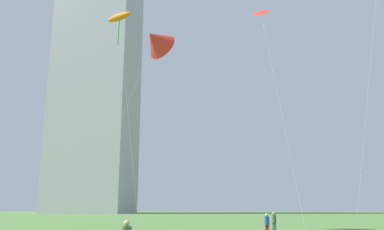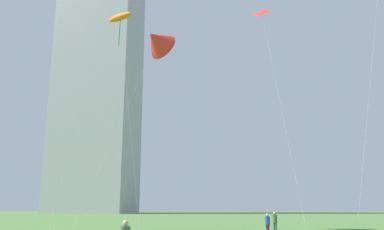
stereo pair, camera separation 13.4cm
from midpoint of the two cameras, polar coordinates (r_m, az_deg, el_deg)
name	(u,v)px [view 1 (the left image)]	position (r m, az deg, el deg)	size (l,w,h in m)	color
person_standing_0	(267,223)	(29.43, 10.71, -15.19)	(0.35, 0.35, 1.59)	maroon
person_standing_2	(274,221)	(32.83, 11.73, -14.84)	(0.37, 0.37, 1.65)	#3F593F
kite_flying_4	(156,41)	(38.99, -5.34, 10.72)	(10.09, 4.16, 19.58)	silver
kite_flying_5	(119,17)	(41.17, -10.63, 13.79)	(5.26, 5.05, 21.11)	silver
kite_flying_6	(261,13)	(41.41, 9.88, 14.35)	(3.21, 6.62, 21.86)	silver
distant_highrise_0	(96,81)	(125.21, -13.83, 4.85)	(24.28, 14.20, 79.55)	#A8A8AD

